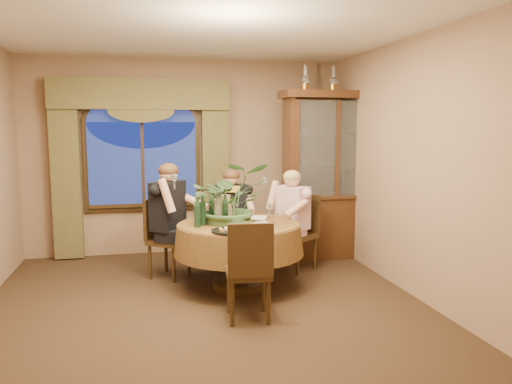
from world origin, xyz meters
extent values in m
plane|color=black|center=(0.00, 0.00, 0.00)|extent=(5.00, 5.00, 0.00)
plane|color=#86674E|center=(0.00, 2.50, 1.40)|extent=(4.50, 0.00, 4.50)
plane|color=#86674E|center=(2.25, 0.00, 1.40)|extent=(0.00, 5.00, 5.00)
plane|color=white|center=(0.00, 0.00, 2.80)|extent=(5.00, 5.00, 0.00)
cube|color=brown|center=(-1.63, 2.38, 1.18)|extent=(0.38, 0.14, 2.32)
cube|color=brown|center=(0.43, 2.38, 1.18)|extent=(0.38, 0.14, 2.32)
cylinder|color=brown|center=(0.45, 0.65, 0.38)|extent=(1.88, 1.88, 0.75)
cube|color=#33180A|center=(1.98, 1.75, 1.16)|extent=(1.43, 0.56, 2.32)
cube|color=black|center=(1.30, 1.19, 0.48)|extent=(0.58, 0.58, 0.96)
cube|color=black|center=(0.50, 1.62, 0.48)|extent=(0.44, 0.44, 0.96)
cube|color=black|center=(-0.31, 1.22, 0.48)|extent=(0.59, 0.59, 0.96)
cube|color=black|center=(0.36, -0.30, 0.48)|extent=(0.46, 0.46, 0.96)
imported|color=#3C5D35|center=(0.37, 0.74, 1.34)|extent=(0.89, 0.99, 0.77)
imported|color=#555D2F|center=(0.50, 0.56, 0.78)|extent=(0.17, 0.17, 0.05)
cylinder|color=black|center=(0.26, 0.19, 0.76)|extent=(0.37, 0.37, 0.02)
cylinder|color=black|center=(0.04, 0.62, 0.92)|extent=(0.07, 0.07, 0.33)
cylinder|color=black|center=(0.29, 0.63, 0.92)|extent=(0.07, 0.07, 0.33)
cylinder|color=tan|center=(-0.01, 0.77, 0.92)|extent=(0.07, 0.07, 0.33)
cylinder|color=tan|center=(0.22, 0.72, 0.92)|extent=(0.07, 0.07, 0.33)
cylinder|color=black|center=(0.17, 0.86, 0.92)|extent=(0.07, 0.07, 0.33)
cylinder|color=black|center=(-0.03, 0.52, 0.92)|extent=(0.07, 0.07, 0.33)
cube|color=white|center=(0.68, 0.50, 0.75)|extent=(0.24, 0.32, 0.00)
cube|color=white|center=(0.73, 0.91, 0.75)|extent=(0.30, 0.35, 0.00)
cube|color=white|center=(0.44, 0.32, 0.75)|extent=(0.24, 0.32, 0.00)
camera|label=1|loc=(-0.57, -4.82, 1.83)|focal=35.00mm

